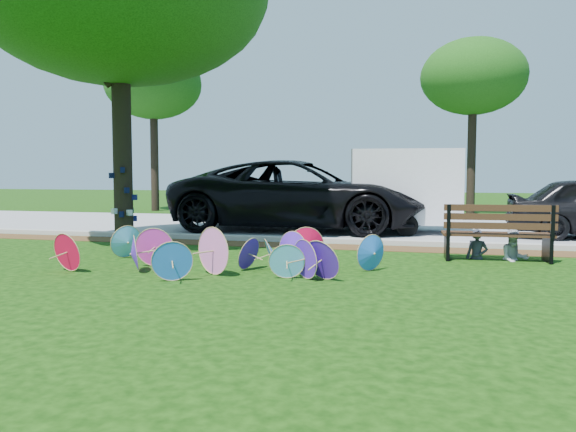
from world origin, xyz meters
name	(u,v)px	position (x,y,z in m)	size (l,w,h in m)	color
ground	(227,280)	(0.00, 0.00, 0.00)	(90.00, 90.00, 0.00)	black
mulch_strip	(293,245)	(0.00, 4.50, 0.01)	(90.00, 1.00, 0.01)	#472D16
curb	(300,240)	(0.00, 5.20, 0.06)	(90.00, 0.30, 0.12)	#B7B5AD
street	(329,227)	(0.00, 9.35, 0.01)	(90.00, 8.00, 0.01)	gray
parasol_pile	(228,252)	(-0.27, 0.79, 0.35)	(5.79, 2.62, 0.83)	blue
black_van	(300,195)	(-0.68, 8.06, 1.06)	(3.50, 7.59, 2.11)	black
cargo_trailer	(406,186)	(2.45, 8.14, 1.35)	(2.99, 1.90, 2.70)	silver
park_bench	(496,232)	(4.42, 3.30, 0.55)	(2.11, 0.80, 1.10)	black
person_left	(477,230)	(4.07, 3.35, 0.59)	(0.43, 0.28, 1.17)	#333845
person_right	(515,231)	(4.77, 3.35, 0.59)	(0.58, 0.45, 1.19)	silver
bg_trees	(426,75)	(2.87, 15.79, 5.77)	(26.58, 5.99, 7.40)	black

